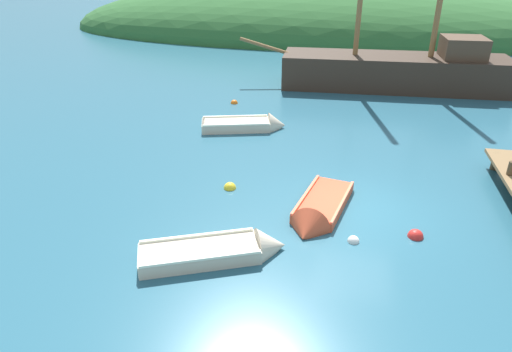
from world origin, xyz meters
The scene contains 10 objects.
ground_plane centered at (0.00, 0.00, 0.00)m, with size 120.00×120.00×0.00m, color #285B70.
shore_hill centered at (-4.15, 33.68, 0.00)m, with size 50.42×19.99×9.21m, color #2D602D.
sailing_ship centered at (1.83, 14.48, 0.74)m, with size 15.22×3.85×13.15m.
rowboat_far centered at (-1.24, -0.63, 0.08)m, with size 1.87×3.65×1.19m.
rowboat_portside centered at (-3.45, -3.12, 0.12)m, with size 3.89×2.53×1.06m.
rowboat_outer_right centered at (-4.88, 6.20, 0.13)m, with size 3.87×2.18×1.16m.
buoy_white centered at (-0.16, -1.73, 0.00)m, with size 0.33×0.33×0.33m, color white.
buoy_red centered at (1.52, -1.14, 0.00)m, with size 0.44×0.44×0.44m, color red.
buoy_yellow centered at (-4.26, 0.56, 0.00)m, with size 0.42×0.42×0.42m, color yellow.
buoy_orange centered at (-6.49, 9.72, 0.00)m, with size 0.37×0.37×0.37m, color orange.
Camera 1 is at (-0.61, -12.29, 7.08)m, focal length 31.73 mm.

